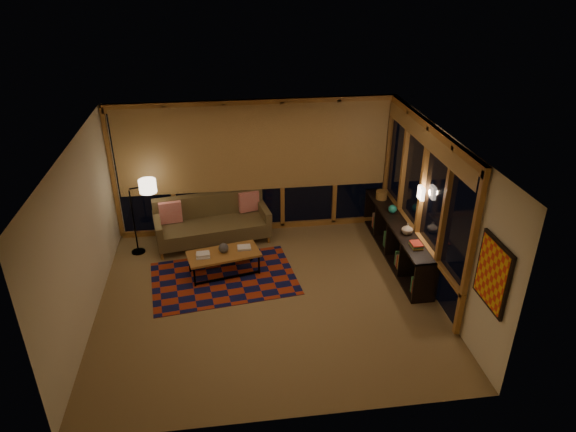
{
  "coord_description": "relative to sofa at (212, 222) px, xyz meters",
  "views": [
    {
      "loc": [
        -0.6,
        -6.93,
        5.09
      ],
      "look_at": [
        0.39,
        0.49,
        1.25
      ],
      "focal_mm": 32.0,
      "sensor_mm": 36.0,
      "label": 1
    }
  ],
  "objects": [
    {
      "name": "bookshelf",
      "position": [
        3.38,
        -1.0,
        -0.07
      ],
      "size": [
        0.4,
        2.96,
        0.74
      ],
      "primitive_type": null,
      "color": "black",
      "rests_on": "floor"
    },
    {
      "name": "window_wall_right",
      "position": [
        3.57,
        -1.4,
        0.91
      ],
      "size": [
        0.16,
        3.7,
        2.6
      ],
      "primitive_type": null,
      "color": "olive",
      "rests_on": "walls"
    },
    {
      "name": "window_wall_back",
      "position": [
        0.89,
        0.43,
        0.91
      ],
      "size": [
        5.3,
        0.16,
        2.6
      ],
      "primitive_type": null,
      "color": "olive",
      "rests_on": "walls"
    },
    {
      "name": "floor_lamp",
      "position": [
        -1.43,
        -0.21,
        0.28
      ],
      "size": [
        0.55,
        0.44,
        1.45
      ],
      "primitive_type": null,
      "rotation": [
        0.0,
        0.0,
        0.29
      ],
      "color": "black",
      "rests_on": "floor"
    },
    {
      "name": "shelf_book_stack",
      "position": [
        3.38,
        -1.92,
        0.33
      ],
      "size": [
        0.19,
        0.25,
        0.07
      ],
      "primitive_type": null,
      "rotation": [
        0.0,
        0.0,
        0.07
      ],
      "color": "white",
      "rests_on": "bookshelf"
    },
    {
      "name": "walls",
      "position": [
        0.89,
        -2.0,
        0.91
      ],
      "size": [
        5.51,
        5.01,
        2.7
      ],
      "color": "beige",
      "rests_on": "floor"
    },
    {
      "name": "ceiling",
      "position": [
        0.89,
        -2.0,
        2.26
      ],
      "size": [
        5.5,
        5.0,
        0.01
      ],
      "primitive_type": "cube",
      "color": "silver",
      "rests_on": "walls"
    },
    {
      "name": "floor",
      "position": [
        0.89,
        -2.0,
        -0.44
      ],
      "size": [
        5.5,
        5.0,
        0.01
      ],
      "primitive_type": "cube",
      "color": "olive",
      "rests_on": "ground"
    },
    {
      "name": "area_rug",
      "position": [
        0.17,
        -1.33,
        -0.44
      ],
      "size": [
        2.66,
        1.95,
        0.01
      ],
      "primitive_type": "cube",
      "rotation": [
        0.0,
        0.0,
        0.13
      ],
      "color": "maroon",
      "rests_on": "floor"
    },
    {
      "name": "book_stack_b",
      "position": [
        0.56,
        -1.06,
        -0.0
      ],
      "size": [
        0.25,
        0.2,
        0.05
      ],
      "primitive_type": null,
      "rotation": [
        0.0,
        0.0,
        0.03
      ],
      "color": "white",
      "rests_on": "coffee_table"
    },
    {
      "name": "pillow_right",
      "position": [
        0.74,
        0.36,
        0.2
      ],
      "size": [
        0.43,
        0.24,
        0.4
      ],
      "primitive_type": null,
      "rotation": [
        0.0,
        0.0,
        0.28
      ],
      "color": "#CB0A01",
      "rests_on": "sofa"
    },
    {
      "name": "wall_art",
      "position": [
        3.6,
        -3.85,
        1.01
      ],
      "size": [
        0.06,
        0.74,
        0.94
      ],
      "primitive_type": null,
      "color": "red",
      "rests_on": "walls"
    },
    {
      "name": "ceramic_pot",
      "position": [
        0.2,
        -1.12,
        0.06
      ],
      "size": [
        0.22,
        0.22,
        0.18
      ],
      "primitive_type": "sphere",
      "rotation": [
        0.0,
        0.0,
        0.29
      ],
      "color": "black",
      "rests_on": "coffee_table"
    },
    {
      "name": "teal_bowl",
      "position": [
        3.38,
        -0.65,
        0.38
      ],
      "size": [
        0.2,
        0.2,
        0.16
      ],
      "primitive_type": "sphere",
      "rotation": [
        0.0,
        0.0,
        -0.33
      ],
      "color": "#1A7B6B",
      "rests_on": "bookshelf"
    },
    {
      "name": "wall_sconce",
      "position": [
        3.51,
        -1.55,
        1.11
      ],
      "size": [
        0.12,
        0.18,
        0.22
      ],
      "primitive_type": null,
      "color": "#FFE4C2",
      "rests_on": "walls"
    },
    {
      "name": "sofa",
      "position": [
        0.0,
        0.0,
        0.0
      ],
      "size": [
        2.28,
        1.23,
        0.89
      ],
      "primitive_type": null,
      "rotation": [
        0.0,
        0.0,
        0.17
      ],
      "color": "brown",
      "rests_on": "floor"
    },
    {
      "name": "pillow_left",
      "position": [
        -0.78,
        0.08,
        0.21
      ],
      "size": [
        0.44,
        0.2,
        0.43
      ],
      "primitive_type": null,
      "rotation": [
        0.0,
        0.0,
        0.14
      ],
      "color": "#CB0A01",
      "rests_on": "sofa"
    },
    {
      "name": "basket",
      "position": [
        3.36,
        -0.02,
        0.38
      ],
      "size": [
        0.26,
        0.26,
        0.17
      ],
      "primitive_type": "cylinder",
      "rotation": [
        0.0,
        0.0,
        0.18
      ],
      "color": "olive",
      "rests_on": "bookshelf"
    },
    {
      "name": "coffee_table",
      "position": [
        0.19,
        -1.15,
        -0.24
      ],
      "size": [
        1.34,
        0.82,
        0.42
      ],
      "primitive_type": null,
      "rotation": [
        0.0,
        0.0,
        0.22
      ],
      "color": "olive",
      "rests_on": "floor"
    },
    {
      "name": "book_stack_a",
      "position": [
        -0.16,
        -1.23,
        0.0
      ],
      "size": [
        0.22,
        0.18,
        0.06
      ],
      "primitive_type": null,
      "rotation": [
        0.0,
        0.0,
        0.04
      ],
      "color": "white",
      "rests_on": "coffee_table"
    },
    {
      "name": "vase",
      "position": [
        3.38,
        -1.47,
        0.4
      ],
      "size": [
        0.23,
        0.23,
        0.2
      ],
      "primitive_type": "imported",
      "rotation": [
        0.0,
        0.0,
        0.22
      ],
      "color": "gray",
      "rests_on": "bookshelf"
    }
  ]
}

